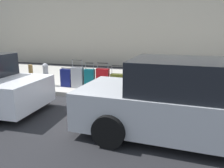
# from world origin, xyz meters

# --- Properties ---
(ground_plane) EXTENTS (40.00, 40.00, 0.00)m
(ground_plane) POSITION_xyz_m (0.00, 0.00, 0.00)
(ground_plane) COLOR black
(sidewalk_curb) EXTENTS (18.00, 5.00, 0.14)m
(sidewalk_curb) POSITION_xyz_m (0.00, -2.50, 0.07)
(sidewalk_curb) COLOR #ADA89E
(sidewalk_curb) RESTS_ON ground_plane
(suitcase_teal_0) EXTENTS (0.44, 0.22, 0.82)m
(suitcase_teal_0) POSITION_xyz_m (-4.22, -0.72, 0.52)
(suitcase_teal_0) COLOR #0F606B
(suitcase_teal_0) RESTS_ON sidewalk_curb
(suitcase_silver_1) EXTENTS (0.35, 0.23, 0.80)m
(suitcase_silver_1) POSITION_xyz_m (-3.76, -0.74, 0.51)
(suitcase_silver_1) COLOR #9EA0A8
(suitcase_silver_1) RESTS_ON sidewalk_curb
(suitcase_navy_2) EXTENTS (0.42, 0.24, 1.02)m
(suitcase_navy_2) POSITION_xyz_m (-3.32, -0.70, 0.48)
(suitcase_navy_2) COLOR navy
(suitcase_navy_2) RESTS_ON sidewalk_curb
(suitcase_black_3) EXTENTS (0.39, 0.25, 0.83)m
(suitcase_black_3) POSITION_xyz_m (-2.87, -0.81, 0.53)
(suitcase_black_3) COLOR black
(suitcase_black_3) RESTS_ON sidewalk_curb
(suitcase_maroon_4) EXTENTS (0.40, 0.22, 0.76)m
(suitcase_maroon_4) POSITION_xyz_m (-2.42, -0.69, 0.49)
(suitcase_maroon_4) COLOR maroon
(suitcase_maroon_4) RESTS_ON sidewalk_curb
(suitcase_olive_5) EXTENTS (0.46, 0.24, 0.87)m
(suitcase_olive_5) POSITION_xyz_m (-1.94, -0.81, 0.43)
(suitcase_olive_5) COLOR #59601E
(suitcase_olive_5) RESTS_ON sidewalk_curb
(suitcase_red_6) EXTENTS (0.45, 0.21, 0.95)m
(suitcase_red_6) POSITION_xyz_m (-1.42, -0.77, 0.51)
(suitcase_red_6) COLOR red
(suitcase_red_6) RESTS_ON sidewalk_curb
(suitcase_teal_7) EXTENTS (0.36, 0.24, 0.95)m
(suitcase_teal_7) POSITION_xyz_m (-0.96, -0.69, 0.50)
(suitcase_teal_7) COLOR #0F606B
(suitcase_teal_7) RESTS_ON sidewalk_curb
(suitcase_silver_8) EXTENTS (0.46, 0.22, 1.03)m
(suitcase_silver_8) POSITION_xyz_m (-0.50, -0.68, 0.52)
(suitcase_silver_8) COLOR #9EA0A8
(suitcase_silver_8) RESTS_ON sidewalk_curb
(suitcase_navy_9) EXTENTS (0.41, 0.19, 0.72)m
(suitcase_navy_9) POSITION_xyz_m (-0.00, -0.75, 0.47)
(suitcase_navy_9) COLOR navy
(suitcase_navy_9) RESTS_ON sidewalk_curb
(fire_hydrant) EXTENTS (0.39, 0.21, 0.83)m
(fire_hydrant) POSITION_xyz_m (0.86, -0.74, 0.58)
(fire_hydrant) COLOR #99999E
(fire_hydrant) RESTS_ON sidewalk_curb
(bollard_post) EXTENTS (0.16, 0.16, 0.78)m
(bollard_post) POSITION_xyz_m (1.41, -0.59, 0.53)
(bollard_post) COLOR brown
(bollard_post) RESTS_ON sidewalk_curb
(parking_meter) EXTENTS (0.12, 0.09, 1.27)m
(parking_meter) POSITION_xyz_m (-5.23, -0.99, 0.97)
(parking_meter) COLOR slate
(parking_meter) RESTS_ON sidewalk_curb
(parked_car_silver_0) EXTENTS (4.67, 2.15, 1.60)m
(parked_car_silver_0) POSITION_xyz_m (-4.23, 1.82, 0.75)
(parked_car_silver_0) COLOR #B2B5BA
(parked_car_silver_0) RESTS_ON ground_plane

